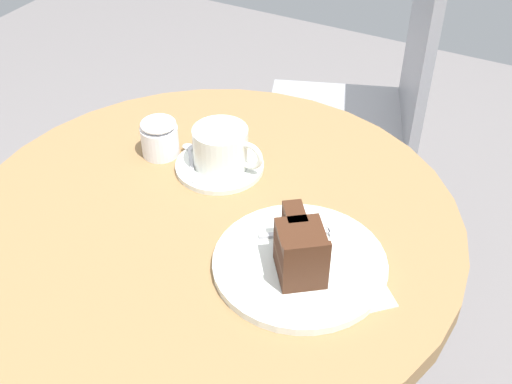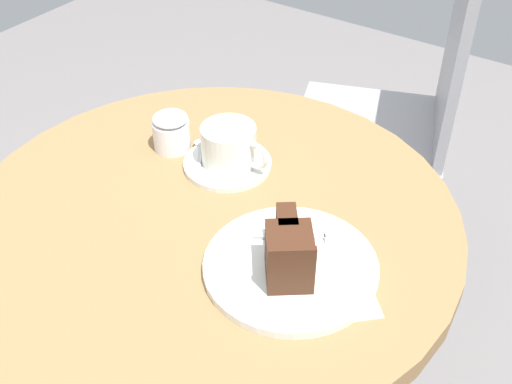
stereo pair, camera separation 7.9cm
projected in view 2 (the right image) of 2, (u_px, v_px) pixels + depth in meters
name	position (u px, v px, depth m)	size (l,w,h in m)	color
cafe_table	(214.00, 268.00, 1.03)	(0.75, 0.75, 0.72)	olive
saucer	(228.00, 164.00, 1.05)	(0.14, 0.14, 0.01)	silver
coffee_cup	(230.00, 145.00, 1.02)	(0.12, 0.09, 0.07)	silver
teaspoon	(200.00, 153.00, 1.06)	(0.07, 0.09, 0.00)	#B7B7BC
cake_plate	(291.00, 266.00, 0.86)	(0.24, 0.24, 0.01)	silver
cake_slice	(289.00, 253.00, 0.82)	(0.09, 0.11, 0.08)	#422619
fork	(312.00, 237.00, 0.89)	(0.12, 0.09, 0.00)	#B7B7BC
napkin	(311.00, 285.00, 0.84)	(0.20, 0.20, 0.00)	beige
cafe_chair	(407.00, 104.00, 1.60)	(0.49, 0.49, 0.88)	#9E9EA3
sugar_pot	(171.00, 131.00, 1.07)	(0.06, 0.06, 0.07)	white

